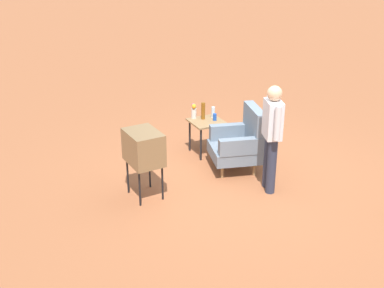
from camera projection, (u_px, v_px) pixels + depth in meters
The scene contains 9 objects.
ground_plane at pixel (238, 178), 7.79m from camera, with size 60.00×60.00×0.00m, color #A05B38.
armchair at pixel (241, 141), 7.89m from camera, with size 0.93×0.95×1.06m.
side_table at pixel (207, 126), 8.47m from camera, with size 0.56×0.56×0.61m.
tv_on_stand at pixel (144, 148), 6.93m from camera, with size 0.63×0.48×1.03m.
person_standing at pixel (272, 132), 7.06m from camera, with size 0.54×0.33×1.64m.
bottle_short_clear at pixel (213, 112), 8.55m from camera, with size 0.06×0.06×0.20m, color silver.
bottle_tall_amber at pixel (203, 111), 8.47m from camera, with size 0.07×0.07×0.30m, color brown.
soda_can_blue at pixel (215, 117), 8.44m from camera, with size 0.07×0.07×0.12m, color blue.
flower_vase at pixel (194, 110), 8.50m from camera, with size 0.14×0.10×0.27m.
Camera 1 is at (5.95, -3.66, 3.56)m, focal length 45.30 mm.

